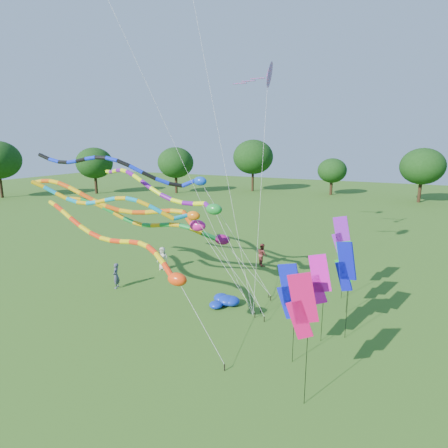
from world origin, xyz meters
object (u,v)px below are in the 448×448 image
at_px(tube_kite_red, 123,245).
at_px(person_c, 262,254).
at_px(blue_nylon_heap, 229,306).
at_px(tube_kite_orange, 131,207).
at_px(person_a, 163,258).
at_px(person_b, 116,276).

distance_m(tube_kite_red, person_c, 12.22).
relative_size(blue_nylon_heap, person_c, 0.86).
height_order(tube_kite_orange, person_a, tube_kite_orange).
bearing_deg(person_b, blue_nylon_heap, 69.65).
bearing_deg(blue_nylon_heap, person_a, 151.71).
distance_m(tube_kite_orange, person_a, 6.50).
bearing_deg(tube_kite_red, blue_nylon_heap, 50.88).
distance_m(tube_kite_red, person_b, 5.29).
relative_size(tube_kite_red, person_c, 8.24).
xyz_separation_m(tube_kite_red, blue_nylon_heap, (4.72, 3.11, -3.80)).
xyz_separation_m(person_a, person_c, (6.30, 4.17, 0.00)).
xyz_separation_m(person_a, person_b, (-0.64, -4.29, -0.02)).
height_order(tube_kite_orange, person_c, tube_kite_orange).
bearing_deg(person_a, blue_nylon_heap, -40.85).
relative_size(tube_kite_red, blue_nylon_heap, 9.56).
relative_size(person_a, person_c, 1.00).
xyz_separation_m(tube_kite_red, person_b, (-3.22, 2.75, -3.16)).
relative_size(tube_kite_red, person_b, 8.49).
relative_size(tube_kite_orange, person_c, 9.03).
distance_m(tube_kite_red, tube_kite_orange, 3.42).
relative_size(tube_kite_orange, blue_nylon_heap, 10.48).
relative_size(person_a, person_b, 1.03).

